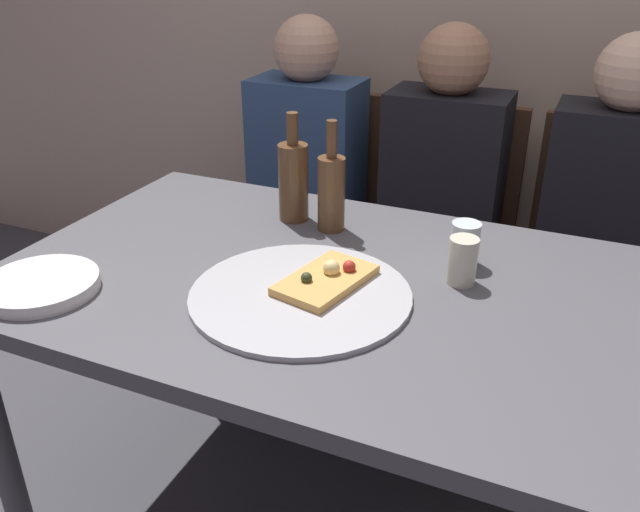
# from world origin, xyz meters

# --- Properties ---
(dining_table) EXTENTS (1.54, 0.90, 0.72)m
(dining_table) POSITION_xyz_m (0.00, 0.00, 0.65)
(dining_table) COLOR #4C4C51
(dining_table) RESTS_ON ground_plane
(pizza_tray) EXTENTS (0.46, 0.46, 0.01)m
(pizza_tray) POSITION_xyz_m (-0.07, -0.10, 0.73)
(pizza_tray) COLOR #ADADB2
(pizza_tray) RESTS_ON dining_table
(pizza_slice_last) EXTENTS (0.18, 0.24, 0.05)m
(pizza_slice_last) POSITION_xyz_m (-0.03, -0.04, 0.75)
(pizza_slice_last) COLOR tan
(pizza_slice_last) RESTS_ON pizza_tray
(wine_bottle) EXTENTS (0.08, 0.08, 0.28)m
(wine_bottle) POSITION_xyz_m (-0.26, 0.27, 0.83)
(wine_bottle) COLOR brown
(wine_bottle) RESTS_ON dining_table
(beer_bottle) EXTENTS (0.07, 0.07, 0.28)m
(beer_bottle) POSITION_xyz_m (-0.14, 0.24, 0.83)
(beer_bottle) COLOR brown
(beer_bottle) RESTS_ON dining_table
(tumbler_near) EXTENTS (0.06, 0.06, 0.10)m
(tumbler_near) POSITION_xyz_m (0.22, 0.10, 0.77)
(tumbler_near) COLOR beige
(tumbler_near) RESTS_ON dining_table
(tumbler_far) EXTENTS (0.07, 0.07, 0.10)m
(tumbler_far) POSITION_xyz_m (0.20, 0.19, 0.77)
(tumbler_far) COLOR silver
(tumbler_far) RESTS_ON dining_table
(plate_stack) EXTENTS (0.24, 0.24, 0.03)m
(plate_stack) POSITION_xyz_m (-0.58, -0.29, 0.74)
(plate_stack) COLOR white
(plate_stack) RESTS_ON dining_table
(chair_left) EXTENTS (0.44, 0.44, 0.90)m
(chair_left) POSITION_xyz_m (-0.46, 0.85, 0.51)
(chair_left) COLOR #472D1E
(chair_left) RESTS_ON ground_plane
(chair_middle) EXTENTS (0.44, 0.44, 0.90)m
(chair_middle) POSITION_xyz_m (0.01, 0.85, 0.51)
(chair_middle) COLOR #472D1E
(chair_middle) RESTS_ON ground_plane
(chair_right) EXTENTS (0.44, 0.44, 0.90)m
(chair_right) POSITION_xyz_m (0.49, 0.85, 0.51)
(chair_right) COLOR #472D1E
(chair_right) RESTS_ON ground_plane
(guest_in_sweater) EXTENTS (0.36, 0.56, 1.17)m
(guest_in_sweater) POSITION_xyz_m (-0.46, 0.70, 0.64)
(guest_in_sweater) COLOR navy
(guest_in_sweater) RESTS_ON ground_plane
(guest_in_beanie) EXTENTS (0.36, 0.56, 1.17)m
(guest_in_beanie) POSITION_xyz_m (0.01, 0.70, 0.64)
(guest_in_beanie) COLOR black
(guest_in_beanie) RESTS_ON ground_plane
(guest_by_wall) EXTENTS (0.36, 0.56, 1.17)m
(guest_by_wall) POSITION_xyz_m (0.49, 0.70, 0.64)
(guest_by_wall) COLOR black
(guest_by_wall) RESTS_ON ground_plane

